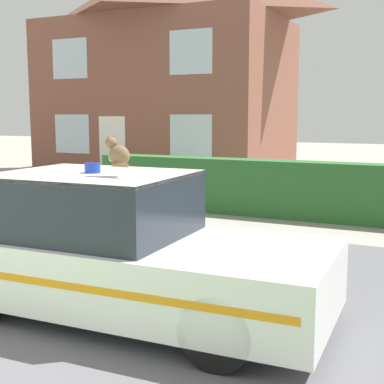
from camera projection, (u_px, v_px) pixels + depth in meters
name	position (u px, v px, depth m)	size (l,w,h in m)	color
road_strip	(125.00, 274.00, 7.24)	(28.00, 6.11, 0.01)	#5B5B60
garden_hedge	(286.00, 189.00, 11.19)	(8.86, 0.60, 1.20)	#2D662D
police_car	(116.00, 250.00, 5.70)	(4.40, 1.91, 1.63)	black
cat	(117.00, 153.00, 5.33)	(0.33, 0.22, 0.30)	brown
house_left	(168.00, 63.00, 19.15)	(8.49, 5.76, 7.81)	brown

